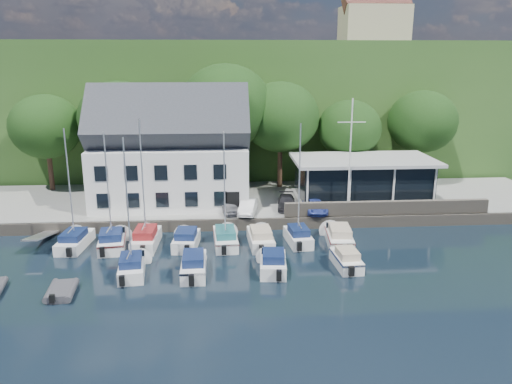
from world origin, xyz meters
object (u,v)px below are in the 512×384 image
Objects in this scene: boat_r2_1 at (128,214)px; harbor_building at (171,157)px; car_blue at (315,206)px; dinghy_1 at (61,290)px; car_dgrey at (286,202)px; boat_r2_3 at (273,261)px; club_pavilion at (362,179)px; car_silver at (228,206)px; boat_r1_3 at (186,238)px; boat_r1_4 at (225,192)px; car_white at (248,207)px; boat_r2_4 at (346,258)px; boat_r1_2 at (143,187)px; boat_r1_0 at (70,195)px; boat_r1_5 at (261,236)px; boat_r1_7 at (339,235)px; boat_r1_6 at (299,190)px; boat_r2_2 at (194,263)px; boat_r1_1 at (108,191)px; flagpole at (350,157)px.

harbor_building is at bearing 77.20° from boat_r2_1.
car_blue reaches higher than dinghy_1.
boat_r2_3 is at bearing -94.87° from car_dgrey.
car_silver is at bearing -166.70° from club_pavilion.
boat_r1_4 is (3.04, 0.20, 3.59)m from boat_r1_3.
car_white is at bearing -152.59° from car_dgrey.
car_white reaches higher than boat_r2_4.
car_white is 0.39× the size of boat_r1_2.
boat_r1_0 is at bearing 175.34° from boat_r1_4.
car_dgrey is at bearing -14.07° from harbor_building.
boat_r2_1 is at bearing -145.62° from club_pavilion.
boat_r1_5 is 5.09m from boat_r2_3.
boat_r1_5 is at bearing -175.88° from boat_r1_7.
boat_r1_5 is 1.24× the size of boat_r2_4.
harbor_building is at bearing 134.07° from boat_r1_6.
boat_r1_0 is at bearing 148.75° from boat_r2_2.
boat_r1_6 is 4.86m from boat_r1_7.
car_dgrey is 0.45× the size of boat_r1_4.
boat_r1_3 is 12.40m from boat_r2_4.
harbor_building is at bearing 130.34° from boat_r2_4.
boat_r2_1 is 6.20m from dinghy_1.
car_silver is at bearing 176.44° from car_white.
car_blue is 20.35m from boat_r1_0.
boat_r1_2 is (-14.17, -4.69, 3.19)m from car_blue.
boat_r2_3 is 13.75m from dinghy_1.
boat_r1_2 is 15.98m from boat_r2_4.
boat_r2_1 is 15.28m from boat_r2_4.
car_dgrey is 0.41× the size of boat_r1_2.
boat_r2_2 is at bearing -137.31° from boat_r1_5.
boat_r1_0 is at bearing -150.60° from car_white.
boat_r2_1 is 1.42× the size of boat_r2_2.
boat_r1_1 is 1.35× the size of boat_r1_7.
dinghy_1 is (-12.30, -12.77, -1.27)m from car_white.
boat_r1_6 reaches higher than car_white.
boat_r1_7 is (17.68, -0.13, -3.86)m from boat_r1_1.
boat_r1_2 reaches higher than car_white.
boat_r1_0 is (-17.28, -5.94, 2.64)m from car_dgrey.
car_silver is at bearing 175.33° from flagpole.
dinghy_1 is (-13.49, -2.61, -0.41)m from boat_r2_3.
boat_r1_0 reaches higher than boat_r2_3.
car_white is 7.24m from boat_r1_3.
club_pavilion is 4.48× the size of dinghy_1.
boat_r1_0 is at bearing 161.83° from boat_r2_4.
car_dgrey is at bearing 31.38° from car_white.
flagpole is (2.81, -0.35, 4.41)m from car_blue.
boat_r2_1 is at bearing -151.14° from flagpole.
boat_r1_5 is at bearing 5.33° from boat_r1_3.
boat_r1_7 is at bearing 3.58° from boat_r1_0.
boat_r1_7 is at bearing -4.24° from boat_r1_5.
flagpole reaches higher than boat_r2_1.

